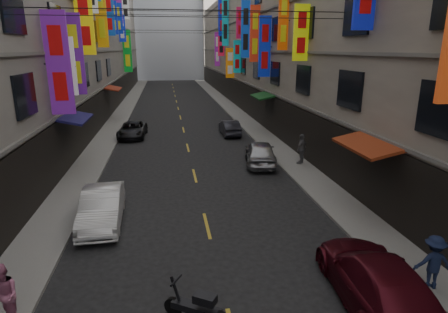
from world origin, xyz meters
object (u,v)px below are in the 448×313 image
object	(u,v)px
car_left_mid	(102,207)
car_right_mid	(260,153)
scooter_far_right	(252,158)
pedestrian_rnear	(433,262)
car_left_far	(133,130)
pedestrian_rfar	(302,149)
car_right_near	(376,280)
scooter_crossing	(197,307)
pedestrian_lfar	(3,296)
car_right_far	(230,128)

from	to	relation	value
car_left_mid	car_right_mid	distance (m)	10.40
scooter_far_right	car_right_mid	distance (m)	0.59
car_right_mid	pedestrian_rnear	xyz separation A→B (m)	(1.77, -12.49, 0.19)
car_left_far	pedestrian_rfar	xyz separation A→B (m)	(10.32, -8.94, 0.42)
scooter_far_right	car_right_mid	xyz separation A→B (m)	(0.52, 0.08, 0.28)
car_right_near	car_right_mid	distance (m)	12.78
scooter_crossing	car_right_near	size ratio (longest dim) A/B	0.32
pedestrian_lfar	pedestrian_rfar	world-z (taller)	pedestrian_rfar
car_left_mid	pedestrian_rfar	size ratio (longest dim) A/B	2.36
car_right_near	pedestrian_rnear	distance (m)	1.88
car_left_mid	pedestrian_rnear	xyz separation A→B (m)	(9.77, -5.84, 0.22)
car_right_near	pedestrian_lfar	bearing A→B (deg)	2.04
pedestrian_rnear	car_left_mid	bearing A→B (deg)	-22.87
car_right_far	pedestrian_lfar	world-z (taller)	pedestrian_lfar
car_right_mid	pedestrian_lfar	size ratio (longest dim) A/B	2.57
scooter_far_right	car_left_far	size ratio (longest dim) A/B	0.42
car_right_far	pedestrian_rfar	world-z (taller)	pedestrian_rfar
car_right_near	car_right_mid	size ratio (longest dim) A/B	1.18
pedestrian_lfar	pedestrian_rnear	distance (m)	11.17
car_left_far	pedestrian_lfar	size ratio (longest dim) A/B	2.57
car_right_mid	car_right_near	bearing A→B (deg)	99.25
car_right_mid	car_right_far	bearing A→B (deg)	-77.10
scooter_far_right	pedestrian_rfar	size ratio (longest dim) A/B	1.01
scooter_far_right	car_left_far	distance (m)	11.27
scooter_crossing	pedestrian_lfar	size ratio (longest dim) A/B	0.97
scooter_far_right	car_right_far	size ratio (longest dim) A/B	0.50
scooter_far_right	pedestrian_rnear	xyz separation A→B (m)	(2.29, -12.41, 0.47)
scooter_crossing	car_right_near	xyz separation A→B (m)	(4.74, -0.02, 0.28)
car_right_far	car_left_far	bearing A→B (deg)	-3.30
car_right_near	pedestrian_rfar	distance (m)	12.44
scooter_far_right	car_left_mid	size ratio (longest dim) A/B	0.43
scooter_far_right	car_right_far	bearing A→B (deg)	-100.12
car_left_mid	pedestrian_rfar	world-z (taller)	pedestrian_rfar
scooter_far_right	car_left_far	world-z (taller)	car_left_far
car_right_near	car_right_far	distance (m)	20.81
car_left_far	pedestrian_rfar	world-z (taller)	pedestrian_rfar
car_left_far	car_left_mid	bearing A→B (deg)	-86.68
car_right_mid	scooter_far_right	bearing A→B (deg)	18.31
car_right_mid	car_right_far	xyz separation A→B (m)	(-0.46, 8.02, -0.12)
scooter_crossing	pedestrian_lfar	distance (m)	4.63
car_right_mid	car_right_far	distance (m)	8.04
scooter_crossing	car_right_far	size ratio (longest dim) A/B	0.44
car_left_far	pedestrian_rnear	size ratio (longest dim) A/B	2.68
scooter_crossing	pedestrian_lfar	world-z (taller)	pedestrian_lfar
scooter_crossing	car_left_far	size ratio (longest dim) A/B	0.38
car_left_far	car_right_near	size ratio (longest dim) A/B	0.85
scooter_crossing	pedestrian_lfar	xyz separation A→B (m)	(-4.58, 0.46, 0.50)
pedestrian_rfar	car_left_far	bearing A→B (deg)	-85.56
car_left_mid	car_left_far	bearing A→B (deg)	87.84
car_right_far	pedestrian_rnear	size ratio (longest dim) A/B	2.29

